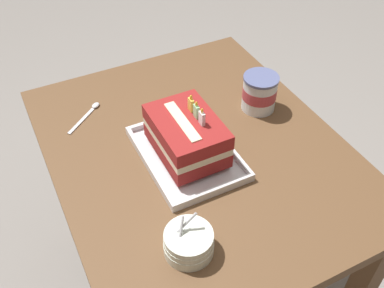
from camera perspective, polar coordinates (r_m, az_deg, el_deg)
The scene contains 7 objects.
ground_plane at distance 1.80m, azimuth 0.47°, elevation -17.10°, with size 8.00×8.00×0.00m, color gray.
dining_table at distance 1.31m, azimuth 0.62°, elevation -4.06°, with size 0.96×0.78×0.71m.
foil_tray at distance 1.20m, azimuth -0.67°, elevation -1.31°, with size 0.32×0.23×0.02m.
birthday_cake at distance 1.15m, azimuth -0.70°, elevation 1.14°, with size 0.22×0.16×0.15m.
bowl_stack at distance 0.99m, azimuth -0.43°, elevation -12.54°, with size 0.11×0.11×0.10m.
ice_cream_tub at distance 1.35m, azimuth 8.68°, elevation 6.57°, with size 0.11×0.11×0.11m.
serving_spoon_near_tray at distance 1.38m, azimuth -12.99°, elevation 4.09°, with size 0.11×0.13×0.01m.
Camera 1 is at (0.79, -0.41, 1.57)m, focal length 41.48 mm.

